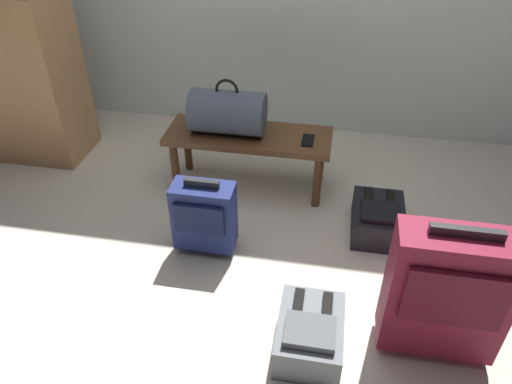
% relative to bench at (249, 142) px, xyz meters
% --- Properties ---
extents(ground_plane, '(6.60, 6.60, 0.00)m').
position_rel_bench_xyz_m(ground_plane, '(0.12, -0.71, -0.33)').
color(ground_plane, beige).
extents(bench, '(1.00, 0.36, 0.38)m').
position_rel_bench_xyz_m(bench, '(0.00, 0.00, 0.00)').
color(bench, brown).
rests_on(bench, ground).
extents(duffel_bag_slate, '(0.44, 0.26, 0.34)m').
position_rel_bench_xyz_m(duffel_bag_slate, '(-0.12, 0.00, 0.19)').
color(duffel_bag_slate, '#475160').
rests_on(duffel_bag_slate, bench).
extents(cell_phone, '(0.07, 0.14, 0.01)m').
position_rel_bench_xyz_m(cell_phone, '(0.36, -0.02, 0.06)').
color(cell_phone, black).
rests_on(cell_phone, bench).
extents(suitcase_upright_burgundy, '(0.47, 0.21, 0.69)m').
position_rel_bench_xyz_m(suitcase_upright_burgundy, '(1.01, -1.07, 0.03)').
color(suitcase_upright_burgundy, maroon).
rests_on(suitcase_upright_burgundy, ground).
extents(suitcase_small_navy, '(0.32, 0.18, 0.46)m').
position_rel_bench_xyz_m(suitcase_small_navy, '(-0.11, -0.64, -0.09)').
color(suitcase_small_navy, navy).
rests_on(suitcase_small_navy, ground).
extents(backpack_dark, '(0.28, 0.38, 0.21)m').
position_rel_bench_xyz_m(backpack_dark, '(0.80, -0.32, -0.23)').
color(backpack_dark, black).
rests_on(backpack_dark, ground).
extents(backpack_grey, '(0.28, 0.38, 0.21)m').
position_rel_bench_xyz_m(backpack_grey, '(0.49, -1.17, -0.23)').
color(backpack_grey, slate).
rests_on(backpack_grey, ground).
extents(side_cabinet, '(0.56, 0.44, 1.10)m').
position_rel_bench_xyz_m(side_cabinet, '(-1.49, 0.18, 0.22)').
color(side_cabinet, '#A87A4C').
rests_on(side_cabinet, ground).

